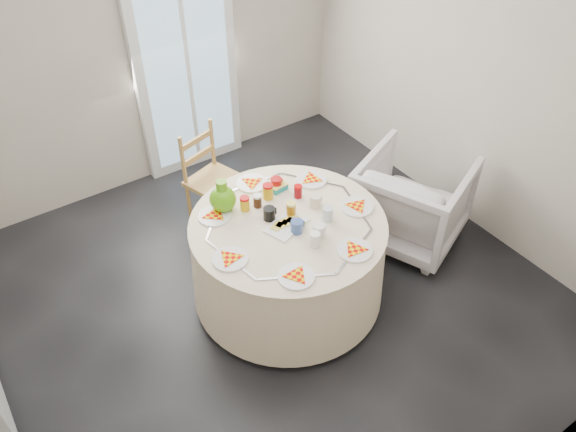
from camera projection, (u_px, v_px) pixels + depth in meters
floor at (268, 295)px, 4.38m from camera, size 4.00×4.00×0.00m
wall_back at (138, 48)px, 4.79m from camera, size 4.00×0.02×2.60m
wall_right at (478, 75)px, 4.40m from camera, size 0.02×4.00×2.60m
glass_door at (186, 65)px, 5.10m from camera, size 1.00×0.08×2.10m
table at (288, 260)px, 4.15m from camera, size 1.43×1.43×0.73m
wooden_chair at (214, 178)px, 4.76m from camera, size 0.51×0.49×0.91m
armchair at (412, 200)px, 4.66m from camera, size 1.03×1.06×0.85m
place_settings at (288, 219)px, 3.89m from camera, size 1.40×1.40×0.02m
jar_cluster at (271, 195)px, 4.02m from camera, size 0.48×0.28×0.13m
butter_tub at (278, 185)px, 4.17m from camera, size 0.14×0.11×0.05m
green_pitcher at (222, 195)px, 3.94m from camera, size 0.22×0.22×0.25m
cheese_platter at (287, 222)px, 3.87m from camera, size 0.34×0.28×0.04m
mugs_glasses at (300, 211)px, 3.90m from camera, size 0.73×0.73×0.12m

